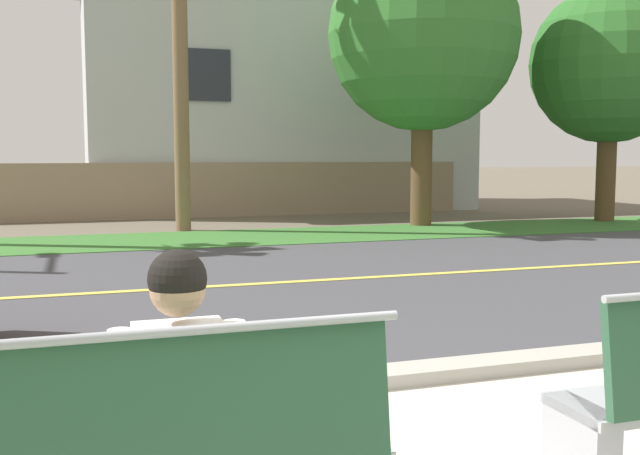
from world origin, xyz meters
TOP-DOWN VIEW (x-y plane):
  - ground_plane at (0.00, 8.00)m, footprint 140.00×140.00m
  - curb_edge at (0.00, 2.35)m, footprint 44.00×0.30m
  - street_asphalt at (0.00, 6.50)m, footprint 52.00×8.00m
  - road_centre_line at (0.00, 6.50)m, footprint 48.00×0.14m
  - far_verge_grass at (0.00, 11.57)m, footprint 48.00×2.80m
  - seated_person_white at (-1.28, 0.61)m, footprint 0.52×0.68m
  - shade_tree_far_left at (5.88, 12.61)m, footprint 4.23×4.23m
  - shade_tree_left at (10.55, 12.19)m, footprint 3.74×3.74m
  - garden_wall at (2.05, 16.49)m, footprint 13.00×0.36m
  - house_across_street at (4.08, 19.69)m, footprint 11.67×6.91m

SIDE VIEW (x-z plane):
  - ground_plane at x=0.00m, z-range 0.00..0.00m
  - street_asphalt at x=0.00m, z-range 0.00..0.01m
  - far_verge_grass at x=0.00m, z-range 0.00..0.02m
  - road_centre_line at x=0.00m, z-range 0.01..0.01m
  - curb_edge at x=0.00m, z-range 0.00..0.11m
  - seated_person_white at x=-1.28m, z-range 0.05..1.30m
  - garden_wall at x=2.05m, z-range 0.00..1.40m
  - house_across_street at x=4.08m, z-range 0.05..7.19m
  - shade_tree_left at x=10.55m, z-range 0.92..7.09m
  - shade_tree_far_left at x=5.88m, z-range 1.04..8.02m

